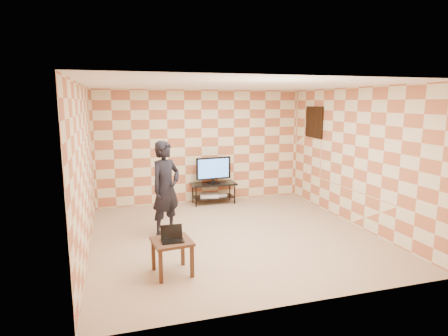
{
  "coord_description": "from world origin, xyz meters",
  "views": [
    {
      "loc": [
        -2.02,
        -6.25,
        2.41
      ],
      "look_at": [
        0.0,
        0.6,
        1.15
      ],
      "focal_mm": 30.0,
      "sensor_mm": 36.0,
      "label": 1
    }
  ],
  "objects": [
    {
      "name": "floor",
      "position": [
        0.0,
        0.0,
        0.0
      ],
      "size": [
        5.0,
        5.0,
        0.0
      ],
      "primitive_type": "plane",
      "color": "tan",
      "rests_on": "ground"
    },
    {
      "name": "wall_back",
      "position": [
        0.0,
        2.5,
        1.35
      ],
      "size": [
        5.0,
        0.02,
        2.7
      ],
      "primitive_type": "cube",
      "color": "beige",
      "rests_on": "ground"
    },
    {
      "name": "wall_front",
      "position": [
        0.0,
        -2.5,
        1.35
      ],
      "size": [
        5.0,
        0.02,
        2.7
      ],
      "primitive_type": "cube",
      "color": "beige",
      "rests_on": "ground"
    },
    {
      "name": "wall_left",
      "position": [
        -2.5,
        0.0,
        1.35
      ],
      "size": [
        0.02,
        5.0,
        2.7
      ],
      "primitive_type": "cube",
      "color": "beige",
      "rests_on": "ground"
    },
    {
      "name": "wall_right",
      "position": [
        2.5,
        0.0,
        1.35
      ],
      "size": [
        0.02,
        5.0,
        2.7
      ],
      "primitive_type": "cube",
      "color": "beige",
      "rests_on": "ground"
    },
    {
      "name": "ceiling",
      "position": [
        0.0,
        0.0,
        2.7
      ],
      "size": [
        5.0,
        5.0,
        0.02
      ],
      "primitive_type": "cube",
      "color": "white",
      "rests_on": "wall_back"
    },
    {
      "name": "wall_art",
      "position": [
        2.47,
        1.55,
        1.95
      ],
      "size": [
        0.04,
        0.72,
        0.72
      ],
      "color": "black",
      "rests_on": "wall_right"
    },
    {
      "name": "tv_stand",
      "position": [
        0.21,
        2.2,
        0.37
      ],
      "size": [
        1.07,
        0.48,
        0.5
      ],
      "color": "black",
      "rests_on": "floor"
    },
    {
      "name": "tv",
      "position": [
        0.21,
        2.2,
        0.85
      ],
      "size": [
        0.86,
        0.19,
        0.62
      ],
      "color": "black",
      "rests_on": "tv_stand"
    },
    {
      "name": "dvd_player",
      "position": [
        0.1,
        2.18,
        0.21
      ],
      "size": [
        0.48,
        0.38,
        0.07
      ],
      "primitive_type": "cube",
      "rotation": [
        0.0,
        0.0,
        -0.21
      ],
      "color": "silver",
      "rests_on": "tv_stand"
    },
    {
      "name": "game_console",
      "position": [
        0.41,
        2.19,
        0.2
      ],
      "size": [
        0.23,
        0.18,
        0.05
      ],
      "primitive_type": "cube",
      "rotation": [
        0.0,
        0.0,
        0.13
      ],
      "color": "silver",
      "rests_on": "tv_stand"
    },
    {
      "name": "side_table",
      "position": [
        -1.31,
        -1.25,
        0.41
      ],
      "size": [
        0.59,
        0.59,
        0.5
      ],
      "color": "#372011",
      "rests_on": "floor"
    },
    {
      "name": "laptop",
      "position": [
        -1.31,
        -1.26,
        0.55
      ],
      "size": [
        0.31,
        0.25,
        0.21
      ],
      "color": "black",
      "rests_on": "side_table"
    },
    {
      "name": "person",
      "position": [
        -1.16,
        0.38,
        0.87
      ],
      "size": [
        0.76,
        0.7,
        1.73
      ],
      "primitive_type": "imported",
      "rotation": [
        0.0,
        0.0,
        0.61
      ],
      "color": "black",
      "rests_on": "floor"
    }
  ]
}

